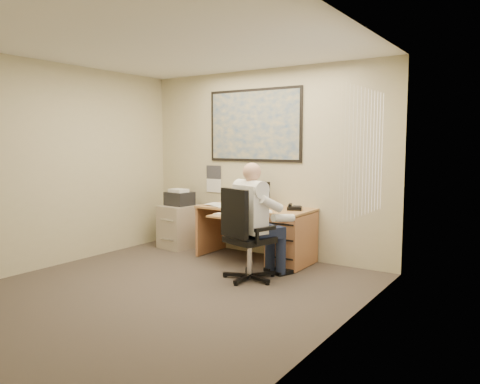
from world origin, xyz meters
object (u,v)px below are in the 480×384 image
Objects in this scene: person at (251,221)px; filing_cabinet at (180,222)px; office_chair at (248,254)px; desk at (277,231)px.

filing_cabinet is at bearing 175.66° from person.
office_chair reaches higher than filing_cabinet.
desk is 1.76m from filing_cabinet.
person is (1.86, -0.84, 0.31)m from filing_cabinet.
office_chair is (1.88, -0.92, -0.07)m from filing_cabinet.
filing_cabinet is 0.66× the size of person.
filing_cabinet is at bearing 179.92° from desk.
filing_cabinet is 2.09m from office_chair.
desk is at bearing 113.71° from office_chair.
filing_cabinet is 0.83× the size of office_chair.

